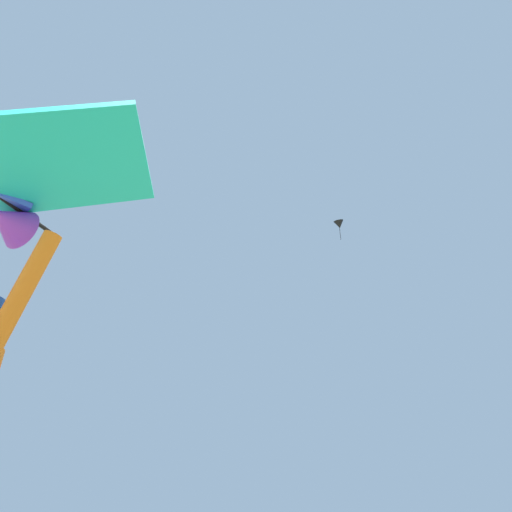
# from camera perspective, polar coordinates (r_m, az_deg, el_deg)

# --- Properties ---
(held_stunt_kite) EXTENTS (1.78, 1.21, 0.41)m
(held_stunt_kite) POSITION_cam_1_polar(r_m,az_deg,el_deg) (2.77, -29.99, 7.26)
(held_stunt_kite) COLOR black
(distant_kite_black_low_right) EXTENTS (1.15, 1.25, 1.99)m
(distant_kite_black_low_right) POSITION_cam_1_polar(r_m,az_deg,el_deg) (36.94, 10.75, 4.04)
(distant_kite_black_low_right) COLOR black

